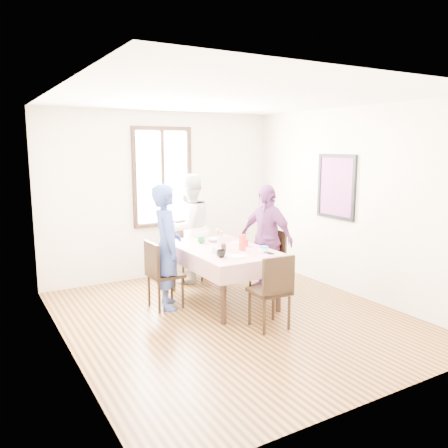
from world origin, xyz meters
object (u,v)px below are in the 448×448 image
(person_right, at_px, (266,239))
(dining_table, at_px, (222,275))
(chair_far, at_px, (187,253))
(person_left, at_px, (166,247))
(chair_near, at_px, (269,291))
(chair_right, at_px, (266,261))
(person_far, at_px, (188,228))
(chair_left, at_px, (165,274))

(person_right, bearing_deg, dining_table, -101.99)
(chair_far, distance_m, person_left, 1.29)
(dining_table, xyz_separation_m, person_right, (0.77, 0.05, 0.42))
(chair_far, height_order, chair_near, same)
(chair_right, xyz_separation_m, chair_far, (-0.79, 1.07, 0.00))
(chair_right, xyz_separation_m, person_far, (-0.79, 1.05, 0.41))
(person_far, distance_m, person_right, 1.30)
(person_far, bearing_deg, dining_table, 74.07)
(person_right, bearing_deg, person_far, -159.47)
(person_left, bearing_deg, chair_near, -133.95)
(person_far, bearing_deg, chair_near, 74.07)
(chair_right, height_order, person_right, person_right)
(person_left, height_order, person_right, person_left)
(chair_near, xyz_separation_m, person_right, (0.77, 1.17, 0.34))
(person_far, bearing_deg, person_left, 34.94)
(dining_table, distance_m, person_left, 0.91)
(dining_table, height_order, person_right, person_right)
(chair_far, height_order, person_left, person_left)
(chair_near, bearing_deg, chair_far, 93.41)
(dining_table, height_order, person_far, person_far)
(chair_far, bearing_deg, dining_table, 87.37)
(chair_left, relative_size, person_far, 0.53)
(chair_right, relative_size, chair_far, 1.00)
(chair_left, bearing_deg, person_far, 138.31)
(chair_right, bearing_deg, chair_left, 80.79)
(chair_right, xyz_separation_m, chair_near, (-0.79, -1.17, 0.00))
(person_left, distance_m, person_right, 1.54)
(chair_left, bearing_deg, dining_table, 77.28)
(chair_right, distance_m, person_far, 1.37)
(chair_near, height_order, person_right, person_right)
(chair_near, bearing_deg, person_far, 93.41)
(person_far, bearing_deg, chair_right, 111.11)
(chair_left, xyz_separation_m, chair_far, (0.79, 0.97, 0.00))
(person_far, height_order, person_right, person_far)
(chair_left, height_order, chair_right, same)
(chair_left, height_order, chair_near, same)
(dining_table, height_order, chair_right, chair_right)
(chair_near, relative_size, person_far, 0.53)
(chair_left, height_order, chair_far, same)
(person_left, bearing_deg, person_right, -78.92)
(chair_right, distance_m, person_right, 0.35)
(chair_far, bearing_deg, person_right, 123.15)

